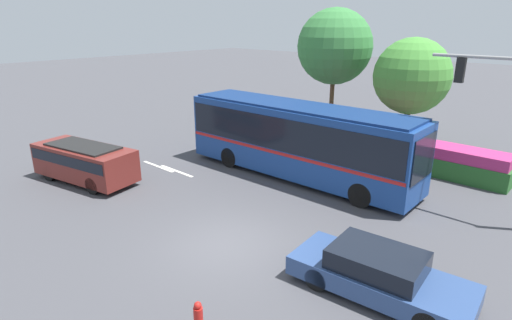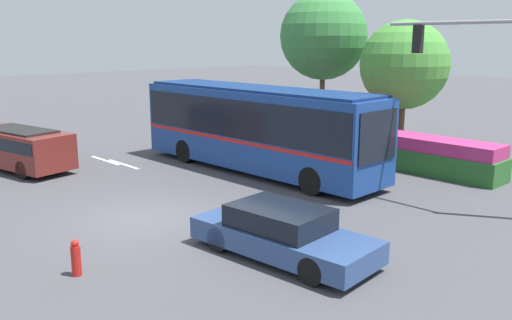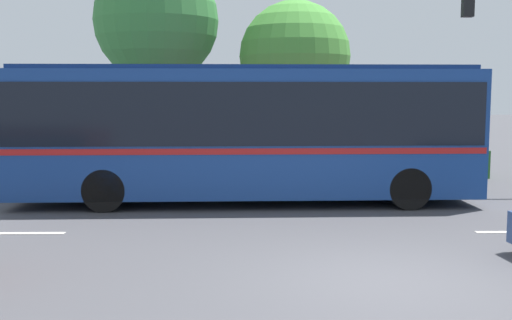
{
  "view_description": "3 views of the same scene",
  "coord_description": "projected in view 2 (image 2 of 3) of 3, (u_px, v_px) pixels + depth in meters",
  "views": [
    {
      "loc": [
        8.78,
        -8.31,
        6.99
      ],
      "look_at": [
        -1.87,
        3.53,
        1.6
      ],
      "focal_mm": 29.22,
      "sensor_mm": 36.0,
      "label": 1
    },
    {
      "loc": [
        13.53,
        -8.17,
        5.22
      ],
      "look_at": [
        0.01,
        4.62,
        1.08
      ],
      "focal_mm": 37.98,
      "sensor_mm": 36.0,
      "label": 2
    },
    {
      "loc": [
        -2.09,
        -8.61,
        2.73
      ],
      "look_at": [
        -1.78,
        5.86,
        1.15
      ],
      "focal_mm": 42.91,
      "sensor_mm": 36.0,
      "label": 3
    }
  ],
  "objects": [
    {
      "name": "ground_plane",
      "position": [
        144.0,
        218.0,
        16.21
      ],
      "size": [
        140.0,
        140.0,
        0.0
      ],
      "primitive_type": "plane",
      "color": "#444449"
    },
    {
      "name": "street_tree_centre",
      "position": [
        404.0,
        65.0,
        24.96
      ],
      "size": [
        4.1,
        4.1,
        6.14
      ],
      "color": "brown",
      "rests_on": "ground"
    },
    {
      "name": "lane_stripe_near",
      "position": [
        306.0,
        224.0,
        15.66
      ],
      "size": [
        2.4,
        0.16,
        0.01
      ],
      "primitive_type": "cube",
      "color": "silver",
      "rests_on": "ground"
    },
    {
      "name": "city_bus",
      "position": [
        256.0,
        124.0,
        21.63
      ],
      "size": [
        11.4,
        2.73,
        3.39
      ],
      "rotation": [
        0.0,
        0.0,
        0.02
      ],
      "color": "navy",
      "rests_on": "ground"
    },
    {
      "name": "lane_stripe_mid",
      "position": [
        123.0,
        164.0,
        23.17
      ],
      "size": [
        2.4,
        0.16,
        0.01
      ],
      "primitive_type": "cube",
      "color": "silver",
      "rests_on": "ground"
    },
    {
      "name": "flowering_hedge",
      "position": [
        382.0,
        147.0,
        23.23
      ],
      "size": [
        10.3,
        1.54,
        1.42
      ],
      "color": "#286028",
      "rests_on": "ground"
    },
    {
      "name": "fire_hydrant",
      "position": [
        76.0,
        258.0,
        12.18
      ],
      "size": [
        0.22,
        0.22,
        0.86
      ],
      "color": "red",
      "rests_on": "ground"
    },
    {
      "name": "street_tree_left",
      "position": [
        324.0,
        36.0,
        28.53
      ],
      "size": [
        4.6,
        4.6,
        7.71
      ],
      "color": "brown",
      "rests_on": "ground"
    },
    {
      "name": "traffic_light_pole",
      "position": [
        495.0,
        81.0,
        16.09
      ],
      "size": [
        5.04,
        0.24,
        5.97
      ],
      "rotation": [
        0.0,
        0.0,
        3.14
      ],
      "color": "gray",
      "rests_on": "ground"
    },
    {
      "name": "suv_left_lane",
      "position": [
        20.0,
        146.0,
        22.01
      ],
      "size": [
        5.26,
        2.8,
        1.7
      ],
      "rotation": [
        0.0,
        0.0,
        0.19
      ],
      "color": "maroon",
      "rests_on": "ground"
    },
    {
      "name": "lane_stripe_far",
      "position": [
        105.0,
        160.0,
        23.9
      ],
      "size": [
        2.4,
        0.16,
        0.01
      ],
      "primitive_type": "cube",
      "color": "silver",
      "rests_on": "ground"
    },
    {
      "name": "sedan_foreground",
      "position": [
        282.0,
        233.0,
        13.24
      ],
      "size": [
        4.88,
        2.27,
        1.26
      ],
      "rotation": [
        0.0,
        0.0,
        0.09
      ],
      "color": "navy",
      "rests_on": "ground"
    }
  ]
}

